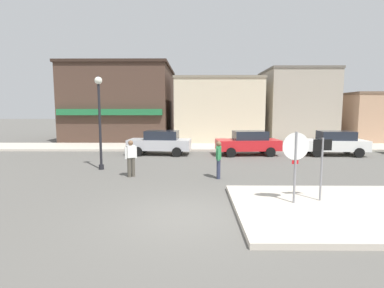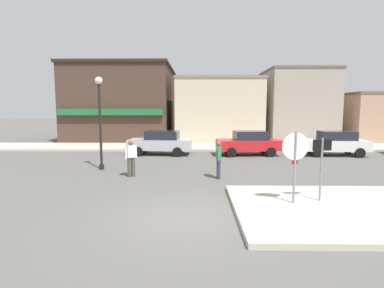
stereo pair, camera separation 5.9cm
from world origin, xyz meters
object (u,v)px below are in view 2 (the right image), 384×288
object	(u,v)px
one_way_sign	(321,163)
pedestrian_crossing_far	(131,157)
stop_sign	(295,158)
parked_car_second	(249,143)
lamp_post	(100,109)
parked_car_nearest	(161,142)
parked_car_third	(335,143)
pedestrian_crossing_near	(219,158)

from	to	relation	value
one_way_sign	pedestrian_crossing_far	size ratio (longest dim) A/B	1.30
stop_sign	parked_car_second	world-z (taller)	stop_sign
pedestrian_crossing_far	parked_car_second	bearing A→B (deg)	45.21
lamp_post	parked_car_nearest	size ratio (longest dim) A/B	1.10
parked_car_third	one_way_sign	bearing A→B (deg)	-116.53
lamp_post	parked_car_second	bearing A→B (deg)	30.42
parked_car_nearest	parked_car_second	xyz separation A→B (m)	(5.69, -0.12, 0.00)
pedestrian_crossing_near	pedestrian_crossing_far	xyz separation A→B (m)	(-3.81, 0.30, 0.00)
one_way_sign	lamp_post	xyz separation A→B (m)	(-8.48, 5.39, 1.63)
parked_car_second	one_way_sign	bearing A→B (deg)	-87.47
parked_car_third	pedestrian_crossing_far	bearing A→B (deg)	-152.09
stop_sign	lamp_post	bearing A→B (deg)	143.49
parked_car_second	lamp_post	bearing A→B (deg)	-149.58
lamp_post	pedestrian_crossing_far	xyz separation A→B (m)	(1.81, -1.56, -2.09)
lamp_post	parked_car_third	xyz separation A→B (m)	(13.49, 4.63, -2.15)
lamp_post	parked_car_third	size ratio (longest dim) A/B	1.11
one_way_sign	parked_car_second	distance (m)	10.13
stop_sign	one_way_sign	xyz separation A→B (m)	(0.89, 0.23, -0.19)
stop_sign	pedestrian_crossing_far	size ratio (longest dim) A/B	1.43
parked_car_second	pedestrian_crossing_near	xyz separation A→B (m)	(-2.42, -6.57, 0.06)
parked_car_third	pedestrian_crossing_far	xyz separation A→B (m)	(-11.68, -6.19, 0.06)
one_way_sign	parked_car_second	size ratio (longest dim) A/B	0.51
pedestrian_crossing_near	one_way_sign	bearing A→B (deg)	-50.98
pedestrian_crossing_near	pedestrian_crossing_far	size ratio (longest dim) A/B	1.00
stop_sign	parked_car_nearest	distance (m)	11.73
lamp_post	pedestrian_crossing_far	world-z (taller)	lamp_post
parked_car_second	stop_sign	bearing A→B (deg)	-92.43
stop_sign	lamp_post	xyz separation A→B (m)	(-7.60, 5.62, 1.44)
stop_sign	parked_car_second	bearing A→B (deg)	87.57
parked_car_second	pedestrian_crossing_far	distance (m)	8.84
one_way_sign	parked_car_nearest	distance (m)	11.94
parked_car_nearest	one_way_sign	bearing A→B (deg)	-59.07
one_way_sign	parked_car_nearest	size ratio (longest dim) A/B	0.51
one_way_sign	lamp_post	world-z (taller)	lamp_post
one_way_sign	parked_car_third	size ratio (longest dim) A/B	0.51
pedestrian_crossing_far	stop_sign	bearing A→B (deg)	-35.07
parked_car_second	pedestrian_crossing_far	world-z (taller)	pedestrian_crossing_far
parked_car_third	pedestrian_crossing_near	distance (m)	10.20
parked_car_third	pedestrian_crossing_near	bearing A→B (deg)	-140.52
one_way_sign	pedestrian_crossing_near	distance (m)	4.58
one_way_sign	parked_car_second	xyz separation A→B (m)	(-0.45, 10.11, -0.52)
parked_car_third	pedestrian_crossing_near	world-z (taller)	pedestrian_crossing_near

